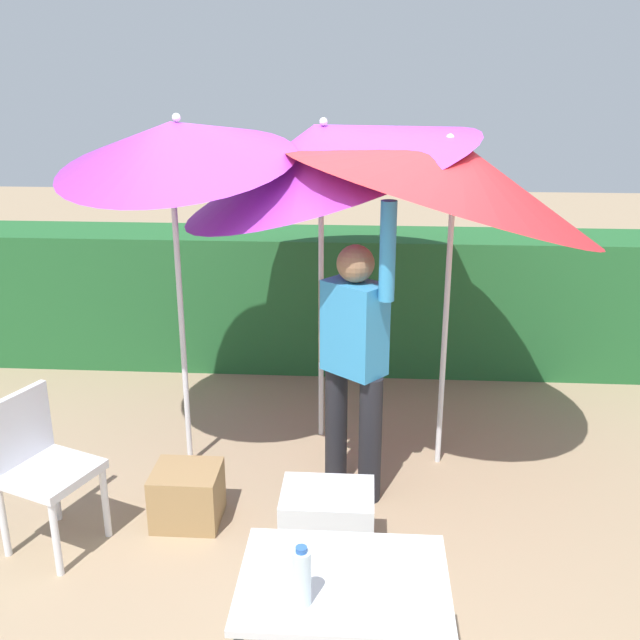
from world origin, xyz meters
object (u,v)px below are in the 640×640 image
Objects in this scene: umbrella_orange at (322,151)px; folding_table at (343,598)px; umbrella_rainbow at (174,144)px; person_vendor at (354,354)px; crate_cardboard at (187,495)px; umbrella_yellow at (451,171)px; bottle_water at (302,577)px; chair_plastic at (39,462)px; cooler_box at (327,527)px.

umbrella_orange is 3.20× the size of folding_table.
umbrella_rainbow is 1.30× the size of person_vendor.
person_vendor is at bearing -71.18° from umbrella_orange.
crate_cardboard is 1.76m from folding_table.
umbrella_yellow is 10.32× the size of bottle_water.
umbrella_yellow is at bearing 73.45° from bottle_water.
cooler_box is at bearing -2.64° from chair_plastic.
umbrella_orange is 2.28m from crate_cardboard.
chair_plastic reaches higher than folding_table.
umbrella_yellow is at bearing 75.93° from folding_table.
umbrella_yellow reaches higher than chair_plastic.
umbrella_yellow reaches higher than bottle_water.
umbrella_yellow is 1.25m from person_vendor.
folding_table is (-0.56, -2.23, -1.32)m from umbrella_yellow.
umbrella_rainbow is 2.75× the size of chair_plastic.
umbrella_orange is 2.51m from chair_plastic.
umbrella_orange is 2.88× the size of chair_plastic.
umbrella_yellow is 6.37× the size of crate_cardboard.
bottle_water reaches higher than folding_table.
crate_cardboard is at bearing 118.15° from bottle_water.
umbrella_yellow is (0.80, -0.24, -0.08)m from umbrella_orange.
umbrella_orange reaches higher than bottle_water.
umbrella_rainbow is 3.06× the size of folding_table.
umbrella_orange reaches higher than umbrella_rainbow.
chair_plastic is 1.81× the size of cooler_box.
chair_plastic is at bearing -154.04° from umbrella_yellow.
umbrella_orange reaches higher than cooler_box.
umbrella_rainbow reaches higher than crate_cardboard.
umbrella_yellow is 3.09× the size of folding_table.
umbrella_orange is at bearing 163.15° from umbrella_yellow.
person_vendor is 7.83× the size of bottle_water.
crate_cardboard is at bearing -123.89° from umbrella_orange.
chair_plastic reaches higher than crate_cardboard.
umbrella_rainbow is at bearing 117.92° from folding_table.
bottle_water is (1.56, -1.27, 0.33)m from chair_plastic.
bottle_water is (-0.03, -1.20, 0.62)m from cooler_box.
umbrella_orange is at bearing 26.49° from umbrella_rainbow.
chair_plastic is 3.71× the size of bottle_water.
umbrella_yellow is 1.32× the size of person_vendor.
bottle_water reaches higher than crate_cardboard.
person_vendor is 2.11× the size of chair_plastic.
umbrella_orange is 0.84m from umbrella_yellow.
chair_plastic is 1.61m from cooler_box.
bottle_water is at bearing -106.55° from umbrella_yellow.
chair_plastic is (-2.26, -1.10, -1.45)m from umbrella_yellow.
folding_table is (0.24, -2.47, -1.40)m from umbrella_orange.
umbrella_orange reaches higher than chair_plastic.
person_vendor is at bearing 22.11° from crate_cardboard.
person_vendor is (1.08, -0.27, -1.19)m from umbrella_rainbow.
crate_cardboard is (0.12, -0.66, -1.96)m from umbrella_rainbow.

